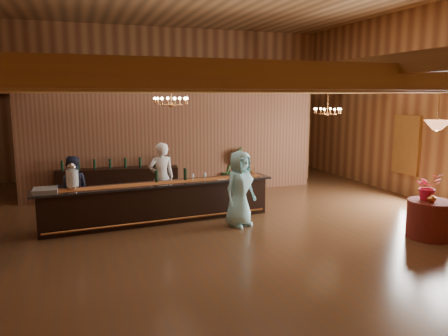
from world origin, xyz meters
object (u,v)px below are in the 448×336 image
object	(u,v)px
tasting_bar	(159,202)
bartender	(162,178)
staff_second	(72,189)
raffle_drum	(247,170)
chandelier_left	(171,101)
chandelier_right	(327,111)
beverage_dispenser	(72,177)
backbar_shelf	(119,184)
guest	(240,189)
round_table	(430,219)
pendant_lamp	(437,125)
floor_plant	(233,169)

from	to	relation	value
tasting_bar	bartender	size ratio (longest dim) A/B	3.14
staff_second	tasting_bar	bearing A→B (deg)	168.18
raffle_drum	chandelier_left	distance (m)	2.62
tasting_bar	chandelier_right	world-z (taller)	chandelier_right
beverage_dispenser	bartender	world-z (taller)	bartender
raffle_drum	backbar_shelf	world-z (taller)	raffle_drum
raffle_drum	guest	xyz separation A→B (m)	(-0.59, -1.03, -0.24)
raffle_drum	bartender	bearing A→B (deg)	161.09
raffle_drum	chandelier_left	world-z (taller)	chandelier_left
round_table	staff_second	world-z (taller)	staff_second
chandelier_right	bartender	xyz separation A→B (m)	(-5.08, -0.42, -1.64)
bartender	raffle_drum	bearing A→B (deg)	157.56
bartender	pendant_lamp	bearing A→B (deg)	138.88
beverage_dispenser	guest	bearing A→B (deg)	-12.02
raffle_drum	guest	size ratio (longest dim) A/B	0.19
round_table	chandelier_left	world-z (taller)	chandelier_left
staff_second	floor_plant	xyz separation A→B (m)	(4.84, 2.15, -0.11)
raffle_drum	pendant_lamp	distance (m)	4.48
pendant_lamp	floor_plant	distance (m)	6.53
guest	tasting_bar	bearing A→B (deg)	126.84
tasting_bar	bartender	xyz separation A→B (m)	(0.22, 0.86, 0.43)
raffle_drum	backbar_shelf	size ratio (longest dim) A/B	0.10
chandelier_right	floor_plant	xyz separation A→B (m)	(-2.41, 1.57, -1.87)
tasting_bar	floor_plant	xyz separation A→B (m)	(2.89, 2.85, 0.20)
tasting_bar	pendant_lamp	distance (m)	6.33
backbar_shelf	guest	distance (m)	4.24
tasting_bar	beverage_dispenser	xyz separation A→B (m)	(-1.93, -0.11, 0.75)
backbar_shelf	guest	bearing A→B (deg)	-46.73
beverage_dispenser	chandelier_left	distance (m)	2.82
chandelier_left	chandelier_right	distance (m)	5.10
tasting_bar	guest	size ratio (longest dim) A/B	3.25
backbar_shelf	chandelier_right	bearing A→B (deg)	-3.94
round_table	guest	size ratio (longest dim) A/B	0.53
floor_plant	chandelier_left	bearing A→B (deg)	-132.76
chandelier_right	staff_second	world-z (taller)	chandelier_right
beverage_dispenser	chandelier_right	bearing A→B (deg)	10.86
pendant_lamp	staff_second	bearing A→B (deg)	152.77
pendant_lamp	chandelier_left	bearing A→B (deg)	147.51
backbar_shelf	chandelier_right	size ratio (longest dim) A/B	4.22
pendant_lamp	tasting_bar	bearing A→B (deg)	150.17
raffle_drum	chandelier_left	bearing A→B (deg)	-178.93
backbar_shelf	bartender	world-z (taller)	bartender
staff_second	floor_plant	bearing A→B (deg)	-148.17
beverage_dispenser	pendant_lamp	distance (m)	7.81
round_table	floor_plant	size ratio (longest dim) A/B	0.68
pendant_lamp	staff_second	distance (m)	8.24
beverage_dispenser	bartender	xyz separation A→B (m)	(2.15, 0.97, -0.32)
tasting_bar	raffle_drum	distance (m)	2.40
pendant_lamp	guest	size ratio (longest dim) A/B	0.51
guest	floor_plant	world-z (taller)	guest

